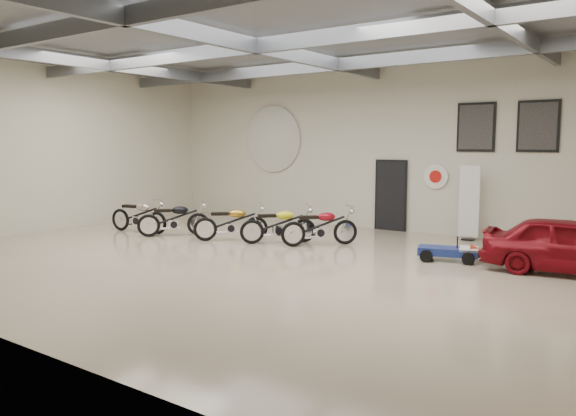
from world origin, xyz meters
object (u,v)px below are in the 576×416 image
Objects in this scene: banner_stand at (469,204)px; vintage_car at (571,246)px; motorcycle_silver at (138,215)px; motorcycle_gold at (231,222)px; motorcycle_red at (320,226)px; motorcycle_yellow at (278,224)px; go_kart at (454,249)px; motorcycle_black at (174,218)px.

banner_stand is 0.58× the size of vintage_car.
motorcycle_silver is 0.60× the size of vintage_car.
banner_stand is at bearing -8.42° from motorcycle_gold.
vintage_car is at bearing -46.89° from motorcycle_red.
motorcycle_silver is 1.04× the size of motorcycle_yellow.
motorcycle_red is at bearing 165.07° from go_kart.
motorcycle_yellow is at bearing 88.49° from vintage_car.
banner_stand is 5.26m from motorcycle_yellow.
banner_stand reaches higher than motorcycle_yellow.
motorcycle_gold is at bearing 171.44° from go_kart.
motorcycle_silver is 1.29× the size of go_kart.
motorcycle_red is at bearing -26.94° from motorcycle_gold.
vintage_car is (6.98, 0.58, 0.07)m from motorcycle_yellow.
vintage_car is at bearing 0.55° from motorcycle_silver.
vintage_car is (5.88, 0.24, 0.06)m from motorcycle_red.
motorcycle_gold is 0.58× the size of vintage_car.
motorcycle_silver is 1.02× the size of motorcycle_red.
banner_stand is 1.00× the size of motorcycle_gold.
motorcycle_gold is at bearing 151.43° from motorcycle_yellow.
go_kart is (4.63, 0.42, -0.23)m from motorcycle_yellow.
motorcycle_gold is at bearing 2.79° from motorcycle_silver.
go_kart is (3.53, 0.09, -0.24)m from motorcycle_red.
motorcycle_yellow is 1.25× the size of go_kart.
motorcycle_gold is at bearing -149.03° from banner_stand.
motorcycle_red is 3.54m from go_kart.
motorcycle_black is at bearing -154.03° from banner_stand.
go_kart is (7.77, 1.21, -0.23)m from motorcycle_black.
motorcycle_gold is (1.82, 0.40, -0.00)m from motorcycle_black.
motorcycle_yellow is at bearing -144.19° from banner_stand.
motorcycle_black is at bearing -0.89° from motorcycle_silver.
banner_stand is 9.55m from motorcycle_silver.
go_kart is 2.37m from vintage_car.
motorcycle_red is (2.42, 0.73, 0.01)m from motorcycle_gold.
banner_stand reaches higher than go_kart.
motorcycle_yellow is (1.32, 0.39, 0.00)m from motorcycle_gold.
motorcycle_black is at bearing 91.48° from vintage_car.
motorcycle_black reaches higher than motorcycle_gold.
banner_stand is 3.10m from go_kart.
motorcycle_silver is 1.36m from motorcycle_black.
motorcycle_black is (-7.15, -4.17, -0.48)m from banner_stand.
motorcycle_yellow is at bearing -27.09° from motorcycle_gold.
banner_stand reaches higher than motorcycle_black.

